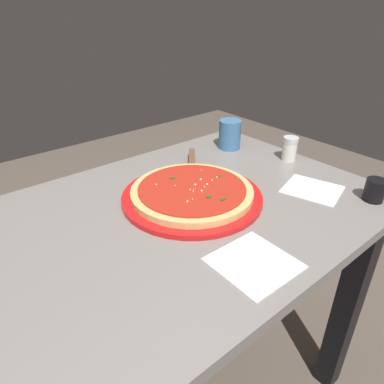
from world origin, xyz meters
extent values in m
cube|color=black|center=(0.41, -0.28, 0.36)|extent=(0.06, 0.06, 0.73)
cube|color=black|center=(-0.41, 0.28, 0.36)|extent=(0.06, 0.06, 0.73)
cube|color=black|center=(0.41, 0.28, 0.36)|extent=(0.06, 0.06, 0.73)
cube|color=gray|center=(0.00, 0.00, 0.74)|extent=(0.96, 0.69, 0.03)
cylinder|color=red|center=(0.03, 0.02, 0.76)|extent=(0.35, 0.35, 0.01)
cylinder|color=#DBB26B|center=(0.03, 0.02, 0.78)|extent=(0.30, 0.30, 0.02)
cylinder|color=red|center=(0.03, 0.02, 0.79)|extent=(0.27, 0.27, 0.00)
sphere|color=#EFEACC|center=(0.02, 0.00, 0.79)|extent=(0.00, 0.00, 0.00)
sphere|color=#EFEACC|center=(0.07, 0.01, 0.79)|extent=(0.01, 0.01, 0.01)
sphere|color=#EFEACC|center=(-0.01, -0.03, 0.79)|extent=(0.00, 0.00, 0.00)
sphere|color=#EFEACC|center=(-0.03, -0.03, 0.79)|extent=(0.01, 0.01, 0.01)
sphere|color=#EFEACC|center=(0.01, 0.01, 0.79)|extent=(0.00, 0.00, 0.00)
sphere|color=#EFEACC|center=(0.05, 0.00, 0.79)|extent=(0.00, 0.00, 0.00)
sphere|color=#EFEACC|center=(0.09, 0.02, 0.79)|extent=(0.00, 0.00, 0.00)
sphere|color=#EFEACC|center=(0.11, 0.08, 0.79)|extent=(0.00, 0.00, 0.00)
sphere|color=#EFEACC|center=(0.07, 0.04, 0.79)|extent=(0.01, 0.01, 0.01)
sphere|color=#EFEACC|center=(0.02, 0.01, 0.79)|extent=(0.00, 0.00, 0.00)
sphere|color=#EFEACC|center=(-0.03, 0.09, 0.79)|extent=(0.00, 0.00, 0.00)
sphere|color=#EFEACC|center=(0.11, 0.02, 0.79)|extent=(0.00, 0.00, 0.00)
sphere|color=#EFEACC|center=(0.04, 0.02, 0.79)|extent=(0.01, 0.01, 0.01)
sphere|color=#EFEACC|center=(0.00, 0.05, 0.79)|extent=(0.00, 0.00, 0.00)
sphere|color=#EFEACC|center=(0.03, -0.01, 0.79)|extent=(0.00, 0.00, 0.00)
cube|color=#23561E|center=(0.03, -0.04, 0.79)|extent=(0.01, 0.01, 0.00)
cube|color=#23561E|center=(0.04, -0.07, 0.79)|extent=(0.01, 0.01, 0.00)
cube|color=#23561E|center=(0.12, 0.02, 0.79)|extent=(0.01, 0.01, 0.00)
cube|color=#23561E|center=(0.02, 0.09, 0.79)|extent=(0.01, 0.01, 0.00)
cube|color=silver|center=(0.09, 0.09, 0.77)|extent=(0.11, 0.11, 0.00)
cube|color=brown|center=(0.16, 0.18, 0.78)|extent=(0.10, 0.11, 0.01)
cylinder|color=teal|center=(0.34, 0.21, 0.80)|extent=(0.07, 0.07, 0.10)
cylinder|color=black|center=(0.37, -0.27, 0.78)|extent=(0.05, 0.05, 0.06)
cube|color=white|center=(0.30, -0.15, 0.76)|extent=(0.16, 0.17, 0.00)
cube|color=white|center=(-0.04, -0.24, 0.76)|extent=(0.15, 0.15, 0.00)
cylinder|color=silver|center=(0.42, 0.02, 0.79)|extent=(0.04, 0.04, 0.06)
cylinder|color=silver|center=(0.42, 0.02, 0.82)|extent=(0.05, 0.05, 0.01)
camera|label=1|loc=(-0.45, -0.56, 1.19)|focal=32.44mm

